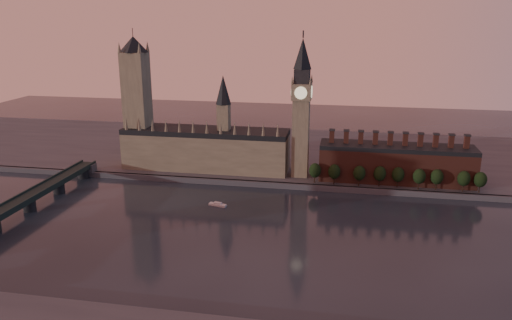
{
  "coord_description": "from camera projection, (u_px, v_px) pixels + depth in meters",
  "views": [
    {
      "loc": [
        43.08,
        -251.12,
        121.22
      ],
      "look_at": [
        -13.62,
        55.0,
        30.68
      ],
      "focal_mm": 35.0,
      "sensor_mm": 36.0,
      "label": 1
    }
  ],
  "objects": [
    {
      "name": "embankment_tree_3",
      "position": [
        380.0,
        174.0,
        352.59
      ],
      "size": [
        8.6,
        8.6,
        14.88
      ],
      "color": "black",
      "rests_on": "north_bank"
    },
    {
      "name": "big_ben",
      "position": [
        301.0,
        107.0,
        364.72
      ],
      "size": [
        15.0,
        15.0,
        107.0
      ],
      "color": "gray",
      "rests_on": "north_bank"
    },
    {
      "name": "north_bank",
      "position": [
        296.0,
        154.0,
        446.02
      ],
      "size": [
        900.0,
        182.0,
        4.0
      ],
      "color": "#4E4E53",
      "rests_on": "ground"
    },
    {
      "name": "embankment_tree_7",
      "position": [
        464.0,
        179.0,
        342.08
      ],
      "size": [
        8.6,
        8.6,
        14.88
      ],
      "color": "black",
      "rests_on": "north_bank"
    },
    {
      "name": "embankment_tree_5",
      "position": [
        419.0,
        176.0,
        346.77
      ],
      "size": [
        8.6,
        8.6,
        14.88
      ],
      "color": "black",
      "rests_on": "north_bank"
    },
    {
      "name": "embankment_tree_2",
      "position": [
        359.0,
        173.0,
        353.8
      ],
      "size": [
        8.6,
        8.6,
        14.88
      ],
      "color": "black",
      "rests_on": "north_bank"
    },
    {
      "name": "westminster_bridge",
      "position": [
        9.0,
        211.0,
        300.96
      ],
      "size": [
        14.0,
        200.0,
        11.55
      ],
      "color": "#1A2925",
      "rests_on": "ground"
    },
    {
      "name": "embankment_tree_4",
      "position": [
        398.0,
        175.0,
        350.58
      ],
      "size": [
        8.6,
        8.6,
        14.88
      ],
      "color": "black",
      "rests_on": "north_bank"
    },
    {
      "name": "chimney_block",
      "position": [
        396.0,
        163.0,
        363.37
      ],
      "size": [
        110.0,
        25.0,
        37.0
      ],
      "color": "brown",
      "rests_on": "north_bank"
    },
    {
      "name": "embankment_tree_1",
      "position": [
        334.0,
        172.0,
        357.11
      ],
      "size": [
        8.6,
        8.6,
        14.88
      ],
      "color": "black",
      "rests_on": "north_bank"
    },
    {
      "name": "victoria_tower",
      "position": [
        137.0,
        98.0,
        391.54
      ],
      "size": [
        24.0,
        24.0,
        108.0
      ],
      "color": "gray",
      "rests_on": "north_bank"
    },
    {
      "name": "embankment_tree_8",
      "position": [
        480.0,
        180.0,
        339.78
      ],
      "size": [
        8.6,
        8.6,
        14.88
      ],
      "color": "black",
      "rests_on": "north_bank"
    },
    {
      "name": "palace_of_westminster",
      "position": [
        206.0,
        147.0,
        392.2
      ],
      "size": [
        130.0,
        30.3,
        74.0
      ],
      "color": "gray",
      "rests_on": "north_bank"
    },
    {
      "name": "ground",
      "position": [
        262.0,
        241.0,
        278.48
      ],
      "size": [
        900.0,
        900.0,
        0.0
      ],
      "primitive_type": "plane",
      "color": "black",
      "rests_on": "ground"
    },
    {
      "name": "embankment_tree_0",
      "position": [
        315.0,
        170.0,
        359.92
      ],
      "size": [
        8.6,
        8.6,
        14.88
      ],
      "color": "black",
      "rests_on": "north_bank"
    },
    {
      "name": "embankment_tree_6",
      "position": [
        437.0,
        177.0,
        345.57
      ],
      "size": [
        8.6,
        8.6,
        14.88
      ],
      "color": "black",
      "rests_on": "north_bank"
    },
    {
      "name": "river_boat",
      "position": [
        218.0,
        204.0,
        329.63
      ],
      "size": [
        12.49,
        6.09,
        2.41
      ],
      "rotation": [
        0.0,
        0.0,
        -0.23
      ],
      "color": "silver",
      "rests_on": "ground"
    }
  ]
}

